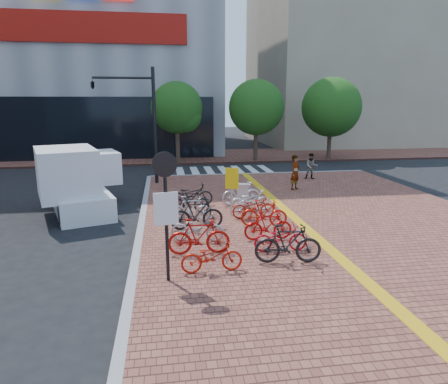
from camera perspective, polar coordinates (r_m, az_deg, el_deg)
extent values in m
plane|color=black|center=(13.87, 4.68, -6.94)|extent=(120.00, 120.00, 0.00)
cube|color=brown|center=(10.83, 27.42, -13.94)|extent=(14.00, 34.00, 0.15)
cube|color=gold|center=(10.27, 22.80, -14.46)|extent=(0.40, 34.00, 0.01)
cube|color=gray|center=(9.02, -14.06, -18.37)|extent=(0.25, 34.00, 0.15)
cube|color=gray|center=(25.84, 5.08, 2.56)|extent=(14.00, 0.25, 0.15)
cube|color=brown|center=(34.14, -3.42, 5.11)|extent=(70.00, 8.00, 0.15)
cube|color=gray|center=(47.44, -26.52, 22.97)|extent=(36.00, 24.00, 28.00)
cube|color=gray|center=(49.59, 17.35, 17.34)|extent=(20.00, 18.00, 18.00)
cube|color=silver|center=(27.10, -8.38, 2.81)|extent=(0.50, 4.00, 0.01)
cube|color=silver|center=(27.12, -6.27, 2.87)|extent=(0.50, 4.00, 0.01)
cube|color=silver|center=(27.17, -4.16, 2.94)|extent=(0.50, 4.00, 0.01)
cube|color=silver|center=(27.27, -2.06, 3.00)|extent=(0.50, 4.00, 0.01)
cube|color=silver|center=(27.40, 0.02, 3.06)|extent=(0.50, 4.00, 0.01)
cube|color=silver|center=(27.56, 2.08, 3.11)|extent=(0.50, 4.00, 0.01)
cube|color=silver|center=(27.77, 4.11, 3.15)|extent=(0.50, 4.00, 0.01)
cube|color=silver|center=(28.00, 6.11, 3.20)|extent=(0.50, 4.00, 0.01)
cylinder|color=#38281E|center=(30.38, -6.63, 6.69)|extent=(0.32, 0.32, 2.60)
sphere|color=#194714|center=(30.21, -6.77, 11.89)|extent=(3.80, 3.80, 3.80)
sphere|color=#194714|center=(29.95, -5.55, 10.76)|extent=(2.40, 2.40, 2.40)
cylinder|color=#38281E|center=(31.17, 4.54, 6.90)|extent=(0.32, 0.32, 2.60)
sphere|color=#194714|center=(31.00, 4.63, 11.96)|extent=(4.20, 4.20, 4.20)
sphere|color=#194714|center=(30.87, 5.84, 10.81)|extent=(2.40, 2.40, 2.40)
cylinder|color=#38281E|center=(33.05, 14.80, 6.86)|extent=(0.32, 0.32, 2.60)
sphere|color=#194714|center=(32.89, 15.08, 11.62)|extent=(4.60, 4.60, 4.60)
sphere|color=#194714|center=(32.88, 16.20, 10.50)|extent=(2.40, 2.40, 2.40)
imported|color=red|center=(10.92, -1.76, -9.20)|extent=(1.71, 0.67, 0.88)
imported|color=#A5110B|center=(12.11, -3.59, -6.34)|extent=(1.89, 0.57, 1.13)
imported|color=#A1A1A6|center=(13.23, -3.82, -5.12)|extent=(1.85, 0.97, 0.93)
imported|color=black|center=(14.41, -3.94, -3.13)|extent=(1.93, 0.60, 1.15)
imported|color=#B9B9BE|center=(15.39, -4.82, -2.39)|extent=(1.71, 0.67, 1.00)
imported|color=black|center=(16.51, -5.00, -1.31)|extent=(1.73, 0.66, 1.01)
imported|color=black|center=(17.66, -4.74, -0.37)|extent=(1.95, 0.76, 1.01)
imported|color=black|center=(11.60, 9.15, -7.29)|extent=(1.97, 0.78, 1.15)
imported|color=red|center=(12.48, 8.07, -6.49)|extent=(1.67, 0.64, 0.86)
imported|color=#B70E0D|center=(13.41, 6.33, -4.78)|extent=(1.64, 0.47, 0.99)
imported|color=red|center=(14.74, 5.74, -3.05)|extent=(1.76, 0.80, 1.02)
imported|color=#A71A0B|center=(15.82, 4.24, -2.14)|extent=(1.76, 0.71, 0.90)
imported|color=white|center=(16.84, 3.76, -1.16)|extent=(1.81, 0.76, 0.92)
imported|color=#BCBCC1|center=(17.72, 2.48, -0.17)|extent=(1.86, 0.76, 1.08)
imported|color=gray|center=(21.09, 10.14, 2.76)|extent=(0.78, 0.75, 1.81)
imported|color=#545B6A|center=(24.19, 12.39, 3.61)|extent=(0.82, 0.69, 1.52)
cube|color=#AEADB2|center=(17.27, 2.72, -0.56)|extent=(0.55, 0.45, 1.06)
cylinder|color=#B7B7BC|center=(16.05, 1.05, -0.05)|extent=(0.09, 0.09, 1.90)
cube|color=yellow|center=(15.88, 1.09, 1.95)|extent=(0.52, 0.19, 0.84)
cylinder|color=black|center=(10.12, -8.24, -3.80)|extent=(0.10, 0.10, 3.33)
cylinder|color=black|center=(9.75, -8.50, 3.91)|extent=(0.62, 0.14, 0.62)
cube|color=silver|center=(9.98, -8.29, -2.39)|extent=(0.61, 0.14, 0.83)
cylinder|color=black|center=(22.59, -9.86, 9.20)|extent=(0.19, 0.19, 6.32)
cylinder|color=black|center=(22.66, -14.26, 15.54)|extent=(3.16, 0.13, 0.13)
imported|color=black|center=(22.84, -18.28, 14.48)|extent=(0.28, 1.31, 0.53)
cube|color=silver|center=(18.39, -19.81, -1.09)|extent=(3.53, 5.33, 0.99)
cube|color=silver|center=(19.55, -20.63, 3.25)|extent=(2.63, 2.63, 1.42)
cube|color=silver|center=(17.26, -19.77, 2.69)|extent=(3.04, 3.60, 1.97)
cylinder|color=black|center=(20.04, -23.08, -0.58)|extent=(0.47, 0.80, 0.77)
cylinder|color=black|center=(16.64, -22.15, -3.10)|extent=(0.47, 0.80, 0.77)
cylinder|color=black|center=(20.23, -17.84, -0.04)|extent=(0.47, 0.80, 0.77)
cylinder|color=black|center=(16.87, -15.86, -2.42)|extent=(0.47, 0.80, 0.77)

